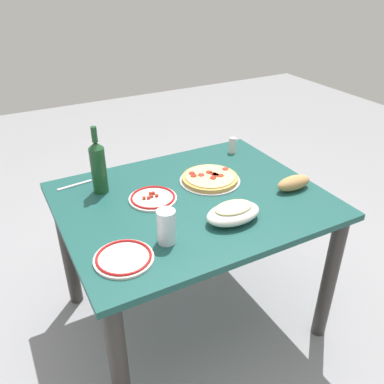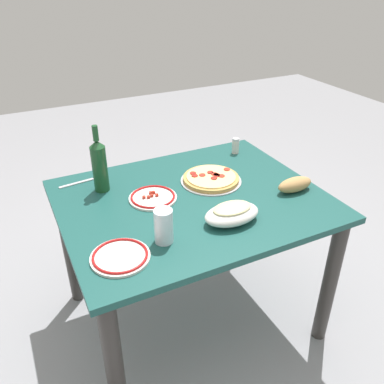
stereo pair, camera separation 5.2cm
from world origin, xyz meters
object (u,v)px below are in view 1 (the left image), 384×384
object	(u,v)px
water_glass	(166,227)
side_plate_near	(153,198)
side_plate_far	(124,258)
spice_shaker	(232,145)
baked_pasta_dish	(233,212)
bread_loaf	(294,183)
pepperoni_pizza	(210,178)
wine_bottle	(98,166)
dining_table	(192,221)

from	to	relation	value
water_glass	side_plate_near	xyz separation A→B (m)	(0.08, 0.31, -0.06)
side_plate_far	spice_shaker	xyz separation A→B (m)	(0.86, 0.60, 0.03)
baked_pasta_dish	bread_loaf	distance (m)	0.40
side_plate_far	spice_shaker	bearing A→B (deg)	35.01
pepperoni_pizza	wine_bottle	world-z (taller)	wine_bottle
spice_shaker	side_plate_near	bearing A→B (deg)	-156.22
dining_table	side_plate_near	distance (m)	0.22
pepperoni_pizza	side_plate_far	size ratio (longest dim) A/B	1.35
side_plate_near	spice_shaker	distance (m)	0.66
dining_table	spice_shaker	world-z (taller)	spice_shaker
baked_pasta_dish	water_glass	xyz separation A→B (m)	(-0.30, -0.00, 0.03)
baked_pasta_dish	side_plate_far	xyz separation A→B (m)	(-0.49, -0.03, -0.03)
bread_loaf	water_glass	bearing A→B (deg)	-172.93
pepperoni_pizza	water_glass	bearing A→B (deg)	-138.92
baked_pasta_dish	wine_bottle	bearing A→B (deg)	129.34
side_plate_near	side_plate_far	size ratio (longest dim) A/B	0.99
dining_table	side_plate_near	xyz separation A→B (m)	(-0.16, 0.07, 0.13)
baked_pasta_dish	side_plate_far	world-z (taller)	baked_pasta_dish
water_glass	side_plate_far	world-z (taller)	water_glass
dining_table	spice_shaker	size ratio (longest dim) A/B	13.49
dining_table	baked_pasta_dish	xyz separation A→B (m)	(0.06, -0.24, 0.17)
dining_table	pepperoni_pizza	size ratio (longest dim) A/B	3.95
water_glass	spice_shaker	bearing A→B (deg)	40.47
dining_table	water_glass	xyz separation A→B (m)	(-0.24, -0.24, 0.20)
side_plate_near	dining_table	bearing A→B (deg)	-22.83
dining_table	side_plate_near	size ratio (longest dim) A/B	5.39
baked_pasta_dish	water_glass	distance (m)	0.30
pepperoni_pizza	side_plate_near	xyz separation A→B (m)	(-0.32, -0.03, -0.01)
pepperoni_pizza	side_plate_far	world-z (taller)	pepperoni_pizza
pepperoni_pizza	spice_shaker	distance (m)	0.37
baked_pasta_dish	spice_shaker	size ratio (longest dim) A/B	2.76
side_plate_near	water_glass	bearing A→B (deg)	-103.80
pepperoni_pizza	bread_loaf	distance (m)	0.40
baked_pasta_dish	side_plate_near	bearing A→B (deg)	125.88
wine_bottle	side_plate_far	world-z (taller)	wine_bottle
bread_loaf	spice_shaker	distance (m)	0.49
bread_loaf	side_plate_far	bearing A→B (deg)	-172.76
dining_table	side_plate_near	world-z (taller)	side_plate_near
baked_pasta_dish	spice_shaker	distance (m)	0.69
dining_table	bread_loaf	bearing A→B (deg)	-19.01
baked_pasta_dish	water_glass	size ratio (longest dim) A/B	1.72
side_plate_far	dining_table	bearing A→B (deg)	32.39
water_glass	spice_shaker	world-z (taller)	water_glass
side_plate_near	bread_loaf	world-z (taller)	bread_loaf
dining_table	side_plate_far	xyz separation A→B (m)	(-0.42, -0.27, 0.13)
side_plate_far	baked_pasta_dish	bearing A→B (deg)	3.05
wine_bottle	side_plate_near	bearing A→B (deg)	-45.52
bread_loaf	side_plate_near	bearing A→B (deg)	159.96
dining_table	water_glass	distance (m)	0.39
baked_pasta_dish	side_plate_near	xyz separation A→B (m)	(-0.23, 0.31, -0.03)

